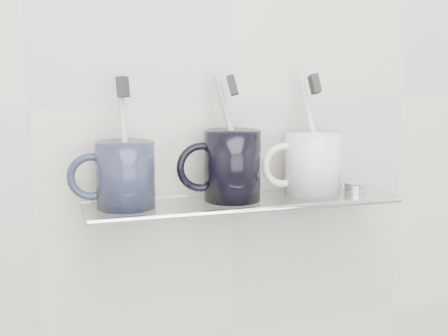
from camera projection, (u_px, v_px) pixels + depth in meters
name	position (u px, v px, depth m)	size (l,w,h in m)	color
wall_back	(232.00, 102.00, 1.02)	(2.50, 2.50, 0.00)	beige
shelf_glass	(243.00, 202.00, 0.99)	(0.50, 0.12, 0.01)	silver
shelf_rail	(255.00, 210.00, 0.94)	(0.01, 0.01, 0.50)	silver
bracket_left	(107.00, 211.00, 0.98)	(0.02, 0.02, 0.03)	silver
bracket_right	(348.00, 194.00, 1.10)	(0.02, 0.02, 0.03)	silver
mug_left	(125.00, 175.00, 0.94)	(0.09, 0.09, 0.10)	black
mug_left_handle	(91.00, 177.00, 0.92)	(0.07, 0.07, 0.01)	black
toothbrush_left	(124.00, 141.00, 0.93)	(0.01, 0.01, 0.19)	silver
bristles_left	(123.00, 87.00, 0.91)	(0.01, 0.02, 0.03)	#242728
mug_center	(232.00, 165.00, 0.98)	(0.09, 0.09, 0.11)	black
mug_center_handle	(201.00, 167.00, 0.97)	(0.08, 0.08, 0.01)	black
toothbrush_center	(232.00, 137.00, 0.97)	(0.01, 0.01, 0.19)	#8893A9
bristles_center	(232.00, 85.00, 0.96)	(0.01, 0.02, 0.03)	#242728
mug_right	(313.00, 164.00, 1.02)	(0.09, 0.09, 0.10)	white
mug_right_handle	(283.00, 165.00, 1.01)	(0.07, 0.07, 0.01)	white
toothbrush_right	(313.00, 134.00, 1.01)	(0.01, 0.01, 0.19)	white
bristles_right	(315.00, 84.00, 1.00)	(0.01, 0.02, 0.03)	#242728
chrome_cap	(355.00, 187.00, 1.05)	(0.04, 0.04, 0.02)	silver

